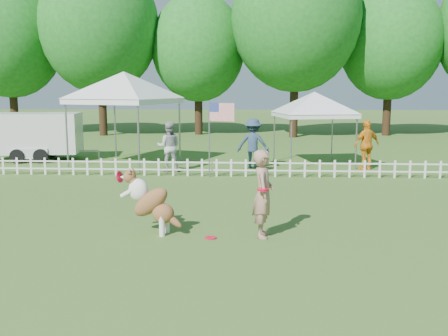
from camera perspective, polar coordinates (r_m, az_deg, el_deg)
name	(u,v)px	position (r m, az deg, el deg)	size (l,w,h in m)	color
ground	(229,237)	(10.25, 0.60, -7.88)	(120.00, 120.00, 0.00)	#315F1E
picket_fence	(238,168)	(17.01, 1.66, 0.01)	(22.00, 0.08, 0.60)	silver
handler	(263,194)	(10.08, 4.51, -2.95)	(0.65, 0.43, 1.79)	#A47662
dog	(152,202)	(10.44, -8.27, -3.89)	(1.28, 0.43, 1.33)	brown
frisbee_on_turf	(211,238)	(10.16, -1.53, -7.97)	(0.24, 0.24, 0.02)	red
canopy_tent_left	(125,119)	(20.09, -11.22, 5.48)	(3.43, 3.43, 3.55)	silver
canopy_tent_right	(313,130)	(19.76, 10.17, 4.35)	(2.70, 2.70, 2.79)	silver
cargo_trailer	(35,136)	(22.30, -20.83, 3.42)	(4.58, 2.01, 2.01)	silver
flag_pole	(209,139)	(16.79, -1.69, 3.28)	(0.99, 0.10, 2.57)	gray
spectator_a	(169,147)	(18.09, -6.31, 2.44)	(0.88, 0.68, 1.81)	#A5A5AA
spectator_b	(253,143)	(18.76, 3.34, 2.82)	(1.21, 0.70, 1.87)	navy
spectator_c	(367,145)	(19.14, 16.00, 2.56)	(1.08, 0.45, 1.84)	orange
tree_far_left	(10,48)	(35.43, -23.25, 12.47)	(6.60, 6.60, 11.00)	#1B5E1B
tree_left	(100,39)	(32.82, -13.99, 14.13)	(7.40, 7.40, 12.00)	#1B5E1B
tree_center_left	(198,58)	(32.53, -2.97, 12.49)	(6.00, 6.00, 9.80)	#1B5E1B
tree_center_right	(295,32)	(31.07, 8.17, 15.16)	(7.60, 7.60, 12.60)	#1B5E1B
tree_right	(390,52)	(33.48, 18.43, 12.46)	(6.20, 6.20, 10.40)	#1B5E1B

